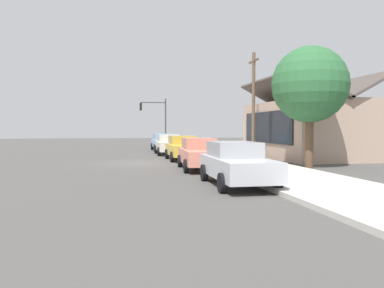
% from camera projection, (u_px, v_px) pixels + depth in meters
% --- Properties ---
extents(ground_plane, '(120.00, 120.00, 0.00)m').
position_uv_depth(ground_plane, '(142.00, 163.00, 23.39)').
color(ground_plane, '#4C4947').
extents(sidewalk_curb, '(60.00, 4.20, 0.16)m').
position_uv_depth(sidewalk_curb, '(231.00, 160.00, 24.44)').
color(sidewalk_curb, beige).
rests_on(sidewalk_curb, ground).
extents(car_skyblue, '(4.82, 2.07, 1.59)m').
position_uv_depth(car_skyblue, '(163.00, 142.00, 36.57)').
color(car_skyblue, '#8CB7E0').
rests_on(car_skyblue, ground).
extents(car_ivory, '(4.68, 2.11, 1.59)m').
position_uv_depth(car_ivory, '(169.00, 144.00, 31.04)').
color(car_ivory, silver).
rests_on(car_ivory, ground).
extents(car_mustard, '(4.53, 2.08, 1.59)m').
position_uv_depth(car_mustard, '(183.00, 148.00, 25.56)').
color(car_mustard, gold).
rests_on(car_mustard, ground).
extents(car_coral, '(4.72, 2.15, 1.59)m').
position_uv_depth(car_coral, '(200.00, 153.00, 19.74)').
color(car_coral, '#EA8C75').
rests_on(car_coral, ground).
extents(car_silver, '(4.81, 2.14, 1.59)m').
position_uv_depth(car_silver, '(236.00, 163.00, 14.25)').
color(car_silver, silver).
rests_on(car_silver, ground).
extents(storefront_building, '(11.18, 6.39, 5.68)m').
position_uv_depth(storefront_building, '(307.00, 128.00, 27.97)').
color(storefront_building, tan).
rests_on(storefront_building, ground).
extents(shade_tree, '(4.00, 4.00, 6.39)m').
position_uv_depth(shade_tree, '(310.00, 85.00, 20.38)').
color(shade_tree, brown).
rests_on(shade_tree, ground).
extents(traffic_light_main, '(0.37, 2.79, 5.20)m').
position_uv_depth(traffic_light_main, '(156.00, 115.00, 40.88)').
color(traffic_light_main, '#383833').
rests_on(traffic_light_main, ground).
extents(utility_pole_wooden, '(1.80, 0.24, 7.50)m').
position_uv_depth(utility_pole_wooden, '(253.00, 103.00, 27.89)').
color(utility_pole_wooden, brown).
rests_on(utility_pole_wooden, ground).
extents(fire_hydrant_red, '(0.22, 0.22, 0.71)m').
position_uv_depth(fire_hydrant_red, '(205.00, 153.00, 25.28)').
color(fire_hydrant_red, red).
rests_on(fire_hydrant_red, sidewalk_curb).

